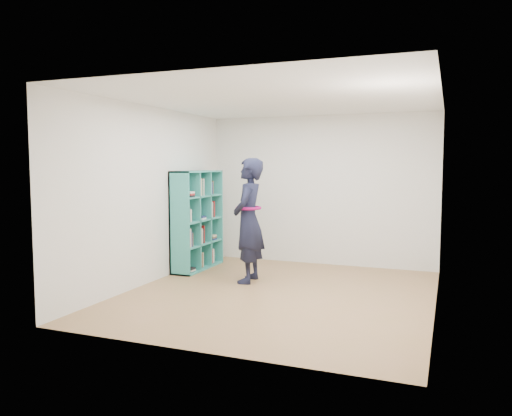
% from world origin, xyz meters
% --- Properties ---
extents(floor, '(4.50, 4.50, 0.00)m').
position_xyz_m(floor, '(0.00, 0.00, 0.00)').
color(floor, olive).
rests_on(floor, ground).
extents(ceiling, '(4.50, 4.50, 0.00)m').
position_xyz_m(ceiling, '(0.00, 0.00, 2.60)').
color(ceiling, white).
rests_on(ceiling, wall_back).
extents(wall_left, '(0.02, 4.50, 2.60)m').
position_xyz_m(wall_left, '(-2.00, 0.00, 1.30)').
color(wall_left, silver).
rests_on(wall_left, floor).
extents(wall_right, '(0.02, 4.50, 2.60)m').
position_xyz_m(wall_right, '(2.00, 0.00, 1.30)').
color(wall_right, silver).
rests_on(wall_right, floor).
extents(wall_back, '(4.00, 0.02, 2.60)m').
position_xyz_m(wall_back, '(0.00, 2.25, 1.30)').
color(wall_back, silver).
rests_on(wall_back, floor).
extents(wall_front, '(4.00, 0.02, 2.60)m').
position_xyz_m(wall_front, '(0.00, -2.25, 1.30)').
color(wall_front, silver).
rests_on(wall_front, floor).
extents(bookshelf, '(0.36, 1.24, 1.65)m').
position_xyz_m(bookshelf, '(-1.84, 1.09, 0.81)').
color(bookshelf, teal).
rests_on(bookshelf, floor).
extents(person, '(0.51, 0.72, 1.85)m').
position_xyz_m(person, '(-0.65, 0.53, 0.93)').
color(person, black).
rests_on(person, floor).
extents(smartphone, '(0.03, 0.09, 0.12)m').
position_xyz_m(smartphone, '(-0.81, 0.60, 1.05)').
color(smartphone, silver).
rests_on(smartphone, person).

